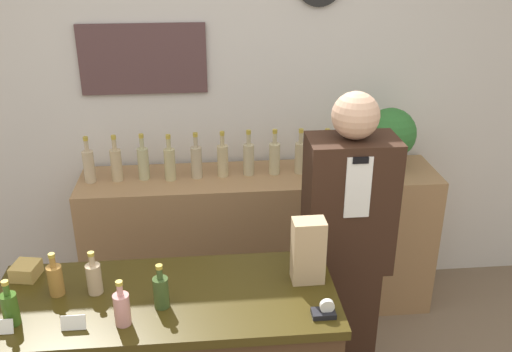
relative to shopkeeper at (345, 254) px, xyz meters
The scene contains 25 objects.
back_wall 1.30m from the shopkeeper, 118.00° to the left, with size 5.20×0.09×2.70m.
back_shelf 0.90m from the shopkeeper, 114.19° to the left, with size 2.15×0.46×0.92m.
shopkeeper is the anchor object (origin of this frame).
potted_plant 0.92m from the shopkeeper, 59.99° to the left, with size 0.30×0.30×0.40m.
paper_bag 0.51m from the shopkeeper, 125.92° to the right, with size 0.13×0.09×0.28m.
tape_dispenser 0.66m from the shopkeeper, 111.26° to the right, with size 0.09×0.06×0.07m.
price_card_left 1.55m from the shopkeeper, 157.60° to the right, with size 0.09×0.02×0.06m.
price_card_right 1.32m from the shopkeeper, 153.27° to the right, with size 0.09×0.02×0.06m.
gift_box 1.46m from the shopkeeper, behind, with size 0.12×0.13×0.06m.
counter_bottle_0 1.51m from the shopkeeper, 159.16° to the right, with size 0.06×0.06×0.19m.
counter_bottle_1 1.34m from the shopkeeper, 164.29° to the right, with size 0.06×0.06×0.19m.
counter_bottle_2 1.20m from the shopkeeper, 162.14° to the right, with size 0.06×0.06×0.19m.
counter_bottle_3 1.16m from the shopkeeper, 149.88° to the right, with size 0.06×0.06×0.19m.
counter_bottle_4 1.00m from the shopkeeper, 150.57° to the right, with size 0.06×0.06×0.19m.
shelf_bottle_0 1.55m from the shopkeeper, 150.43° to the left, with size 0.06×0.06×0.28m.
shelf_bottle_1 1.42m from the shopkeeper, 147.04° to the left, with size 0.06×0.06×0.28m.
shelf_bottle_2 1.30m from the shopkeeper, 143.00° to the left, with size 0.06×0.06×0.28m.
shelf_bottle_3 1.17m from the shopkeeper, 139.41° to the left, with size 0.06×0.06×0.28m.
shelf_bottle_4 1.07m from the shopkeeper, 133.22° to the left, with size 0.06×0.06×0.28m.
shelf_bottle_5 0.98m from the shopkeeper, 126.12° to the left, with size 0.06×0.06×0.28m.
shelf_bottle_6 0.90m from the shopkeeper, 117.72° to the left, with size 0.06×0.06×0.28m.
shelf_bottle_7 0.84m from the shopkeeper, 108.16° to the left, with size 0.06×0.06×0.28m.
shelf_bottle_8 0.81m from the shopkeeper, 97.42° to the left, with size 0.06×0.06×0.28m.
shelf_bottle_9 0.79m from the shopkeeper, 85.99° to the left, with size 0.06×0.06×0.28m.
shelf_bottle_10 0.83m from the shopkeeper, 75.04° to the left, with size 0.06×0.06×0.28m.
Camera 1 is at (-0.11, -1.38, 2.30)m, focal length 40.00 mm.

